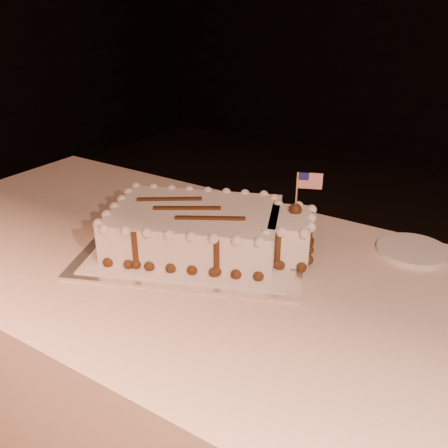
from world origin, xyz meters
The scene contains 5 objects.
banquet_table centered at (0.00, 0.60, 0.38)m, with size 2.40×0.80×0.75m, color beige.
cake_board centered at (-0.38, 0.65, 0.75)m, with size 0.51×0.38×0.01m, color silver.
doily centered at (-0.38, 0.65, 0.76)m, with size 0.46×0.35×0.00m, color white.
sheet_cake centered at (-0.36, 0.66, 0.81)m, with size 0.51×0.39×0.19m.
side_plate centered at (0.06, 0.91, 0.76)m, with size 0.16×0.16×0.01m, color white.
Camera 1 is at (0.25, -0.20, 1.31)m, focal length 40.00 mm.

